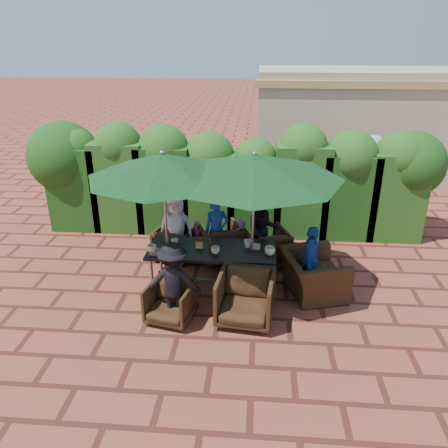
# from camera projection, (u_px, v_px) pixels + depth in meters

# --- Properties ---
(ground) EXTENTS (80.00, 80.00, 0.00)m
(ground) POSITION_uv_depth(u_px,v_px,m) (224.00, 280.00, 7.96)
(ground) COLOR brown
(ground) RESTS_ON ground
(dining_table) EXTENTS (2.17, 0.90, 0.75)m
(dining_table) POSITION_uv_depth(u_px,v_px,m) (212.00, 253.00, 7.50)
(dining_table) COLOR black
(dining_table) RESTS_ON ground
(umbrella_left) EXTENTS (2.47, 2.47, 2.46)m
(umbrella_left) POSITION_uv_depth(u_px,v_px,m) (163.00, 166.00, 6.91)
(umbrella_left) COLOR gray
(umbrella_left) RESTS_ON ground
(umbrella_right) EXTENTS (2.87, 2.87, 2.46)m
(umbrella_right) POSITION_uv_depth(u_px,v_px,m) (254.00, 167.00, 6.85)
(umbrella_right) COLOR gray
(umbrella_right) RESTS_ON ground
(chair_far_left) EXTENTS (0.85, 0.82, 0.72)m
(chair_far_left) POSITION_uv_depth(u_px,v_px,m) (175.00, 242.00, 8.62)
(chair_far_left) COLOR black
(chair_far_left) RESTS_ON ground
(chair_far_mid) EXTENTS (1.00, 0.97, 0.80)m
(chair_far_mid) POSITION_uv_depth(u_px,v_px,m) (220.00, 240.00, 8.58)
(chair_far_mid) COLOR black
(chair_far_mid) RESTS_ON ground
(chair_far_right) EXTENTS (0.98, 0.95, 0.80)m
(chair_far_right) POSITION_uv_depth(u_px,v_px,m) (266.00, 245.00, 8.38)
(chair_far_right) COLOR black
(chair_far_right) RESTS_ON ground
(chair_near_left) EXTENTS (0.79, 0.76, 0.69)m
(chair_near_left) POSITION_uv_depth(u_px,v_px,m) (170.00, 300.00, 6.74)
(chair_near_left) COLOR black
(chair_near_left) RESTS_ON ground
(chair_near_right) EXTENTS (0.93, 0.88, 0.87)m
(chair_near_right) POSITION_uv_depth(u_px,v_px,m) (245.00, 296.00, 6.70)
(chair_near_right) COLOR black
(chair_near_right) RESTS_ON ground
(chair_end_right) EXTENTS (0.98, 1.25, 0.96)m
(chair_end_right) POSITION_uv_depth(u_px,v_px,m) (313.00, 268.00, 7.40)
(chair_end_right) COLOR black
(chair_end_right) RESTS_ON ground
(adult_far_left) EXTENTS (0.69, 0.43, 1.37)m
(adult_far_left) POSITION_uv_depth(u_px,v_px,m) (176.00, 229.00, 8.40)
(adult_far_left) COLOR silver
(adult_far_left) RESTS_ON ground
(adult_far_mid) EXTENTS (0.54, 0.47, 1.29)m
(adult_far_mid) POSITION_uv_depth(u_px,v_px,m) (217.00, 230.00, 8.42)
(adult_far_mid) COLOR #1D449E
(adult_far_mid) RESTS_ON ground
(adult_far_right) EXTENTS (0.74, 0.54, 1.38)m
(adult_far_right) POSITION_uv_depth(u_px,v_px,m) (263.00, 230.00, 8.32)
(adult_far_right) COLOR black
(adult_far_right) RESTS_ON ground
(adult_near_left) EXTENTS (0.85, 0.41, 1.31)m
(adult_near_left) POSITION_uv_depth(u_px,v_px,m) (174.00, 282.00, 6.65)
(adult_near_left) COLOR black
(adult_near_left) RESTS_ON ground
(adult_end_right) EXTENTS (0.46, 0.77, 1.23)m
(adult_end_right) POSITION_uv_depth(u_px,v_px,m) (311.00, 260.00, 7.36)
(adult_end_right) COLOR #1D449E
(adult_end_right) RESTS_ON ground
(child_left) EXTENTS (0.32, 0.28, 0.78)m
(child_left) POSITION_uv_depth(u_px,v_px,m) (197.00, 240.00, 8.64)
(child_left) COLOR #BF438B
(child_left) RESTS_ON ground
(child_right) EXTENTS (0.34, 0.29, 0.87)m
(child_right) POSITION_uv_depth(u_px,v_px,m) (242.00, 241.00, 8.46)
(child_right) COLOR #944BA4
(child_right) RESTS_ON ground
(pedestrian_a) EXTENTS (1.74, 1.06, 1.75)m
(pedestrian_a) POSITION_uv_depth(u_px,v_px,m) (301.00, 170.00, 11.41)
(pedestrian_a) COLOR green
(pedestrian_a) RESTS_ON ground
(pedestrian_b) EXTENTS (0.80, 0.50, 1.62)m
(pedestrian_b) POSITION_uv_depth(u_px,v_px,m) (332.00, 172.00, 11.44)
(pedestrian_b) COLOR #BF438B
(pedestrian_b) RESTS_ON ground
(pedestrian_c) EXTENTS (1.27, 0.99, 1.80)m
(pedestrian_c) POSITION_uv_depth(u_px,v_px,m) (370.00, 170.00, 11.28)
(pedestrian_c) COLOR #9E9CA5
(pedestrian_c) RESTS_ON ground
(cup_a) EXTENTS (0.16, 0.16, 0.13)m
(cup_a) POSITION_uv_depth(u_px,v_px,m) (152.00, 249.00, 7.33)
(cup_a) COLOR beige
(cup_a) RESTS_ON dining_table
(cup_b) EXTENTS (0.13, 0.13, 0.12)m
(cup_b) POSITION_uv_depth(u_px,v_px,m) (175.00, 243.00, 7.55)
(cup_b) COLOR beige
(cup_b) RESTS_ON dining_table
(cup_c) EXTENTS (0.15, 0.15, 0.12)m
(cup_c) POSITION_uv_depth(u_px,v_px,m) (215.00, 250.00, 7.29)
(cup_c) COLOR beige
(cup_c) RESTS_ON dining_table
(cup_d) EXTENTS (0.14, 0.14, 0.14)m
(cup_d) POSITION_uv_depth(u_px,v_px,m) (248.00, 244.00, 7.50)
(cup_d) COLOR beige
(cup_d) RESTS_ON dining_table
(cup_e) EXTENTS (0.18, 0.18, 0.14)m
(cup_e) POSITION_uv_depth(u_px,v_px,m) (270.00, 251.00, 7.24)
(cup_e) COLOR beige
(cup_e) RESTS_ON dining_table
(ketchup_bottle) EXTENTS (0.04, 0.04, 0.17)m
(ketchup_bottle) POSITION_uv_depth(u_px,v_px,m) (201.00, 242.00, 7.53)
(ketchup_bottle) COLOR #B20C0A
(ketchup_bottle) RESTS_ON dining_table
(sauce_bottle) EXTENTS (0.04, 0.04, 0.17)m
(sauce_bottle) POSITION_uv_depth(u_px,v_px,m) (210.00, 243.00, 7.47)
(sauce_bottle) COLOR #4C230C
(sauce_bottle) RESTS_ON dining_table
(serving_tray) EXTENTS (0.35, 0.25, 0.02)m
(serving_tray) POSITION_uv_depth(u_px,v_px,m) (160.00, 252.00, 7.34)
(serving_tray) COLOR #926646
(serving_tray) RESTS_ON dining_table
(number_block_left) EXTENTS (0.12, 0.06, 0.10)m
(number_block_left) POSITION_uv_depth(u_px,v_px,m) (199.00, 245.00, 7.48)
(number_block_left) COLOR tan
(number_block_left) RESTS_ON dining_table
(number_block_right) EXTENTS (0.12, 0.06, 0.10)m
(number_block_right) POSITION_uv_depth(u_px,v_px,m) (257.00, 247.00, 7.43)
(number_block_right) COLOR tan
(number_block_right) RESTS_ON dining_table
(hedge_wall) EXTENTS (9.10, 1.60, 2.43)m
(hedge_wall) POSITION_uv_depth(u_px,v_px,m) (227.00, 173.00, 9.56)
(hedge_wall) COLOR black
(hedge_wall) RESTS_ON ground
(building) EXTENTS (6.20, 3.08, 3.20)m
(building) POSITION_uv_depth(u_px,v_px,m) (355.00, 124.00, 13.45)
(building) COLOR tan
(building) RESTS_ON ground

